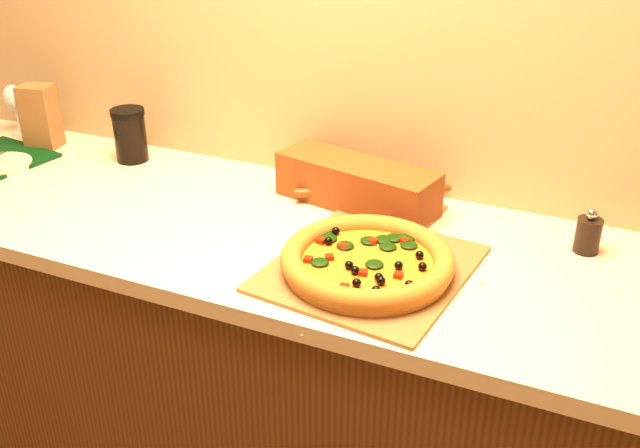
# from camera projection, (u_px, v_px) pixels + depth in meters

# --- Properties ---
(cabinet) EXTENTS (2.80, 0.65, 0.86)m
(cabinet) POSITION_uv_depth(u_px,v_px,m) (306.00, 390.00, 1.88)
(cabinet) COLOR #46260F
(cabinet) RESTS_ON ground
(countertop) EXTENTS (2.84, 0.68, 0.04)m
(countertop) POSITION_uv_depth(u_px,v_px,m) (304.00, 240.00, 1.68)
(countertop) COLOR beige
(countertop) RESTS_ON cabinet
(pizza_peel) EXTENTS (0.43, 0.60, 0.01)m
(pizza_peel) POSITION_uv_depth(u_px,v_px,m) (374.00, 265.00, 1.53)
(pizza_peel) COLOR brown
(pizza_peel) RESTS_ON countertop
(pizza) EXTENTS (0.36, 0.36, 0.05)m
(pizza) POSITION_uv_depth(u_px,v_px,m) (367.00, 261.00, 1.48)
(pizza) COLOR #C88A32
(pizza) RESTS_ON pizza_peel
(pepper_grinder) EXTENTS (0.06, 0.06, 0.11)m
(pepper_grinder) POSITION_uv_depth(u_px,v_px,m) (588.00, 234.00, 1.57)
(pepper_grinder) COLOR black
(pepper_grinder) RESTS_ON countertop
(rolling_pin) EXTENTS (0.38, 0.23, 0.06)m
(rolling_pin) POSITION_uv_depth(u_px,v_px,m) (377.00, 190.00, 1.81)
(rolling_pin) COLOR #512F0E
(rolling_pin) RESTS_ON countertop
(bread_bag) EXTENTS (0.43, 0.22, 0.11)m
(bread_bag) POSITION_uv_depth(u_px,v_px,m) (357.00, 184.00, 1.78)
(bread_bag) COLOR brown
(bread_bag) RESTS_ON countertop
(wine_glass) EXTENTS (0.06, 0.06, 0.16)m
(wine_glass) POSITION_uv_depth(u_px,v_px,m) (14.00, 99.00, 2.23)
(wine_glass) COLOR silver
(wine_glass) RESTS_ON countertop
(paper_bag) EXTENTS (0.11, 0.09, 0.19)m
(paper_bag) POSITION_uv_depth(u_px,v_px,m) (40.00, 117.00, 2.12)
(paper_bag) COLOR brown
(paper_bag) RESTS_ON countertop
(dark_jar) EXTENTS (0.10, 0.10, 0.15)m
(dark_jar) POSITION_uv_depth(u_px,v_px,m) (130.00, 135.00, 2.03)
(dark_jar) COLOR black
(dark_jar) RESTS_ON countertop
(side_plate) EXTENTS (0.22, 0.22, 0.02)m
(side_plate) POSITION_uv_depth(u_px,v_px,m) (1.00, 165.00, 2.01)
(side_plate) COLOR beige
(side_plate) RESTS_ON countertop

